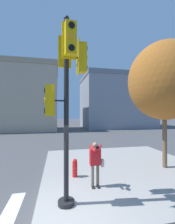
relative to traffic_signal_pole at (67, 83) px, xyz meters
The scene contains 7 objects.
sidewalk_corner 5.54m from the traffic_signal_pole, 41.22° to the left, with size 8.00×8.00×0.13m.
traffic_signal_pole is the anchor object (origin of this frame).
person_photographer 3.02m from the traffic_signal_pole, 37.54° to the left, with size 0.58×0.54×1.65m.
street_tree 5.55m from the traffic_signal_pole, 22.70° to the left, with size 3.61×3.61×6.37m.
fire_hydrant 3.81m from the traffic_signal_pole, 75.98° to the left, with size 0.22×0.28×0.77m.
building_left 24.52m from the traffic_signal_pole, 110.11° to the left, with size 16.50×8.58×11.17m.
building_right 28.18m from the traffic_signal_pole, 65.01° to the left, with size 13.89×10.53×10.73m.
Camera 1 is at (0.12, -3.76, 2.85)m, focal length 24.00 mm.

